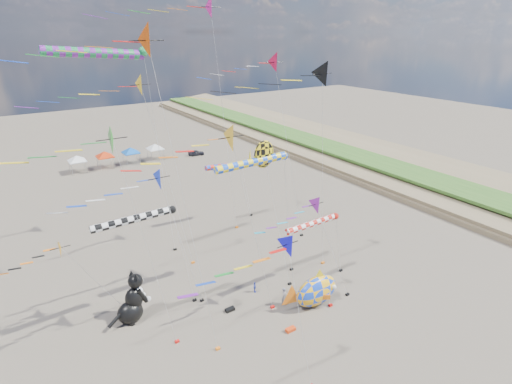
{
  "coord_description": "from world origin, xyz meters",
  "views": [
    {
      "loc": [
        -17.38,
        -17.22,
        24.46
      ],
      "look_at": [
        1.98,
        12.0,
        10.36
      ],
      "focal_mm": 28.0,
      "sensor_mm": 36.0,
      "label": 1
    }
  ],
  "objects": [
    {
      "name": "windsock_4",
      "position": [
        -7.87,
        23.22,
        22.6
      ],
      "size": [
        10.77,
        0.96,
        23.14
      ],
      "color": "#188741",
      "rests_on": "ground"
    },
    {
      "name": "delta_kite_10",
      "position": [
        -6.57,
        19.33,
        19.71
      ],
      "size": [
        12.99,
        2.2,
        21.16
      ],
      "color": "yellow",
      "rests_on": "ground"
    },
    {
      "name": "parked_car",
      "position": [
        17.15,
        58.0,
        0.57
      ],
      "size": [
        3.58,
        2.09,
        1.14
      ],
      "primitive_type": "imported",
      "rotation": [
        0.0,
        0.0,
        1.34
      ],
      "color": "#26262D",
      "rests_on": "ground"
    },
    {
      "name": "delta_kite_4",
      "position": [
        -9.49,
        6.03,
        23.75
      ],
      "size": [
        11.48,
        2.29,
        25.22
      ],
      "color": "#DA4805",
      "rests_on": "ground"
    },
    {
      "name": "child_blue",
      "position": [
        1.1,
        10.91,
        0.59
      ],
      "size": [
        0.64,
        0.72,
        1.18
      ],
      "primitive_type": "imported",
      "rotation": [
        0.0,
        0.0,
        0.93
      ],
      "color": "#3342B9",
      "rests_on": "ground"
    },
    {
      "name": "person_adult",
      "position": [
        2.36,
        7.66,
        0.94
      ],
      "size": [
        0.82,
        0.78,
        1.89
      ],
      "primitive_type": "imported",
      "rotation": [
        0.0,
        0.0,
        0.67
      ],
      "color": "gray",
      "rests_on": "ground"
    },
    {
      "name": "kite_bag_1",
      "position": [
        9.69,
        17.19,
        0.15
      ],
      "size": [
        0.9,
        0.44,
        0.3
      ],
      "primitive_type": "cube",
      "color": "blue",
      "rests_on": "ground"
    },
    {
      "name": "kite_bag_0",
      "position": [
        -2.46,
        9.75,
        0.15
      ],
      "size": [
        0.9,
        0.44,
        0.3
      ],
      "primitive_type": "cube",
      "color": "black",
      "rests_on": "ground"
    },
    {
      "name": "kite_bag_2",
      "position": [
        0.63,
        4.46,
        0.15
      ],
      "size": [
        0.9,
        0.44,
        0.3
      ],
      "primitive_type": "cube",
      "color": "red",
      "rests_on": "ground"
    },
    {
      "name": "fish_inflatable",
      "position": [
        4.89,
        6.04,
        1.56
      ],
      "size": [
        6.24,
        2.76,
        3.93
      ],
      "color": "blue",
      "rests_on": "ground"
    },
    {
      "name": "windsock_0",
      "position": [
        -9.12,
        12.96,
        10.13
      ],
      "size": [
        8.48,
        0.7,
        10.54
      ],
      "color": "black",
      "rests_on": "ground"
    },
    {
      "name": "delta_kite_8",
      "position": [
        -14.5,
        15.1,
        7.72
      ],
      "size": [
        8.48,
        1.76,
        8.95
      ],
      "color": "orange",
      "rests_on": "ground"
    },
    {
      "name": "delta_kite_9",
      "position": [
        -8.92,
        12.54,
        13.34
      ],
      "size": [
        11.61,
        2.05,
        14.71
      ],
      "color": "#0C2CD9",
      "rests_on": "ground"
    },
    {
      "name": "delta_kite_1",
      "position": [
        -5.23,
        -1.13,
        11.93
      ],
      "size": [
        9.03,
        1.78,
        13.22
      ],
      "color": "#0F0CE1",
      "rests_on": "ground"
    },
    {
      "name": "delta_kite_6",
      "position": [
        3.24,
        24.16,
        26.76
      ],
      "size": [
        14.91,
        2.78,
        28.43
      ],
      "color": "#DC1A8C",
      "rests_on": "ground"
    },
    {
      "name": "delta_kite_7",
      "position": [
        4.41,
        5.35,
        10.19
      ],
      "size": [
        9.24,
        1.85,
        11.46
      ],
      "color": "purple",
      "rests_on": "ground"
    },
    {
      "name": "child_green",
      "position": [
        5.42,
        7.83,
        0.53
      ],
      "size": [
        0.54,
        0.43,
        1.06
      ],
      "primitive_type": "imported",
      "rotation": [
        0.0,
        0.0,
        0.05
      ],
      "color": "#217A31",
      "rests_on": "ground"
    },
    {
      "name": "cat_inflatable",
      "position": [
        -10.37,
        13.57,
        2.39
      ],
      "size": [
        3.84,
        2.53,
        4.77
      ],
      "primitive_type": null,
      "rotation": [
        0.0,
        0.0,
        0.23
      ],
      "color": "black",
      "rests_on": "ground"
    },
    {
      "name": "delta_kite_3",
      "position": [
        8.03,
        17.6,
        21.23
      ],
      "size": [
        12.61,
        2.4,
        22.73
      ],
      "color": "#C3113C",
      "rests_on": "ground"
    },
    {
      "name": "windsock_3",
      "position": [
        6.87,
        26.32,
        8.15
      ],
      "size": [
        6.91,
        0.72,
        8.57
      ],
      "color": "red",
      "rests_on": "ground"
    },
    {
      "name": "angelfish_kite",
      "position": [
        2.65,
        11.97,
        13.83
      ],
      "size": [
        3.74,
        3.02,
        15.26
      ],
      "color": "yellow",
      "rests_on": "ground"
    },
    {
      "name": "ground",
      "position": [
        0.0,
        0.0,
        0.0
      ],
      "size": [
        260.0,
        260.0,
        0.0
      ],
      "primitive_type": "plane",
      "color": "brown",
      "rests_on": "ground"
    },
    {
      "name": "windsock_2",
      "position": [
        1.94,
        12.03,
        13.31
      ],
      "size": [
        9.04,
        0.8,
        13.77
      ],
      "color": "blue",
      "rests_on": "ground"
    },
    {
      "name": "delta_kite_2",
      "position": [
        -3.69,
        7.9,
        17.01
      ],
      "size": [
        12.02,
        2.41,
        18.49
      ],
      "color": "yellow",
      "rests_on": "ground"
    },
    {
      "name": "windsock_1",
      "position": [
        6.77,
        8.85,
        7.04
      ],
      "size": [
        8.01,
        0.66,
        7.42
      ],
      "color": "red",
      "rests_on": "ground"
    },
    {
      "name": "delta_kite_0",
      "position": [
        6.24,
        11.11,
        20.77
      ],
      "size": [
        15.01,
        2.55,
        22.37
      ],
      "color": "black",
      "rests_on": "ground"
    },
    {
      "name": "delta_kite_5",
      "position": [
        -12.06,
        8.66,
        17.68
      ],
      "size": [
        11.67,
        2.27,
        19.14
      ],
      "color": "#1E8722",
      "rests_on": "ground"
    },
    {
      "name": "tent_row",
      "position": [
        1.5,
        60.0,
        3.15
      ],
      "size": [
        19.2,
        4.2,
        3.8
      ],
      "color": "white",
      "rests_on": "ground"
    }
  ]
}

